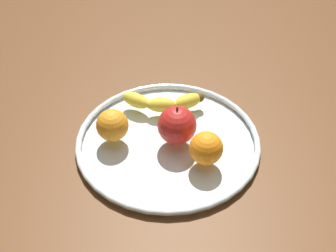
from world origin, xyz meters
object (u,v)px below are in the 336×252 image
(banana, at_px, (164,102))
(apple, at_px, (177,125))
(orange_front_right, at_px, (112,125))
(fruit_bowl, at_px, (168,140))
(orange_back_left, at_px, (206,148))

(banana, bearing_deg, apple, -73.34)
(apple, bearing_deg, orange_front_right, 176.58)
(fruit_bowl, distance_m, orange_back_left, 0.10)
(fruit_bowl, relative_size, orange_front_right, 5.78)
(orange_front_right, bearing_deg, banana, 43.00)
(banana, xyz_separation_m, apple, (0.03, -0.10, 0.02))
(orange_back_left, bearing_deg, banana, 117.04)
(fruit_bowl, distance_m, apple, 0.05)
(apple, xyz_separation_m, orange_front_right, (-0.13, 0.01, -0.01))
(fruit_bowl, relative_size, apple, 4.40)
(apple, height_order, orange_back_left, apple)
(fruit_bowl, bearing_deg, apple, -21.49)
(apple, height_order, orange_front_right, apple)
(orange_front_right, bearing_deg, fruit_bowl, -0.39)
(fruit_bowl, xyz_separation_m, banana, (-0.01, 0.09, 0.02))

